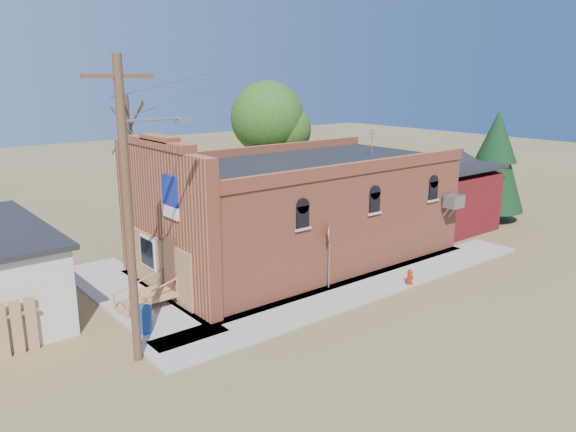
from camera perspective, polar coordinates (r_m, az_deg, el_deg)
ground at (r=21.61m, az=6.91°, el=-8.93°), size 120.00×120.00×0.00m
sidewalk_south at (r=23.18m, az=7.92°, el=-7.23°), size 19.00×2.20×0.08m
sidewalk_west at (r=22.93m, az=-15.59°, el=-7.87°), size 2.60×10.00×0.08m
brick_bar at (r=25.78m, az=0.88°, el=0.46°), size 16.40×7.97×6.30m
red_shed at (r=32.84m, az=14.24°, el=2.88°), size 5.40×6.40×4.30m
utility_pole at (r=16.61m, az=-15.82°, el=0.88°), size 3.12×0.26×9.00m
tree_bare_near at (r=29.18m, az=-15.96°, el=8.74°), size 2.80×2.80×7.65m
tree_leafy at (r=34.13m, az=-2.11°, el=9.92°), size 4.40×4.40×8.15m
evergreen_tree at (r=35.08m, az=20.31°, el=5.52°), size 3.60×3.60×6.50m
fire_hydrant at (r=23.66m, az=12.26°, el=-6.05°), size 0.37×0.35×0.64m
stop_sign at (r=22.27m, az=4.23°, el=-2.34°), size 0.59×0.51×2.66m
trash_barrel at (r=19.59m, az=-14.48°, el=-10.14°), size 0.64×0.64×0.88m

